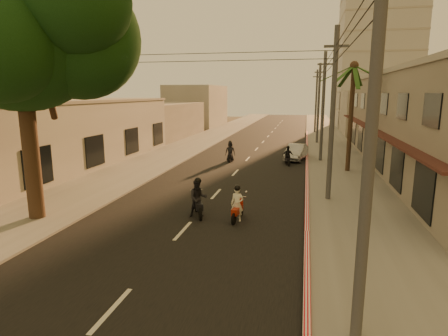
{
  "coord_description": "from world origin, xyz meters",
  "views": [
    {
      "loc": [
        4.87,
        -12.2,
        5.69
      ],
      "look_at": [
        0.61,
        7.32,
        1.69
      ],
      "focal_mm": 30.0,
      "sensor_mm": 36.0,
      "label": 1
    }
  ],
  "objects_px": {
    "scooter_mid_b": "(288,156)",
    "palm_tree": "(354,72)",
    "scooter_red": "(237,205)",
    "broadleaf_tree": "(29,25)",
    "parked_car": "(296,152)",
    "scooter_mid_a": "(198,199)",
    "scooter_far_a": "(230,152)"
  },
  "relations": [
    {
      "from": "scooter_mid_a",
      "to": "palm_tree",
      "type": "bearing_deg",
      "value": 32.19
    },
    {
      "from": "scooter_red",
      "to": "scooter_far_a",
      "type": "bearing_deg",
      "value": 108.33
    },
    {
      "from": "palm_tree",
      "to": "scooter_mid_b",
      "type": "distance_m",
      "value": 8.02
    },
    {
      "from": "palm_tree",
      "to": "scooter_far_a",
      "type": "xyz_separation_m",
      "value": [
        -9.27,
        2.46,
        -6.34
      ]
    },
    {
      "from": "scooter_red",
      "to": "scooter_far_a",
      "type": "distance_m",
      "value": 15.06
    },
    {
      "from": "scooter_mid_a",
      "to": "parked_car",
      "type": "distance_m",
      "value": 17.02
    },
    {
      "from": "broadleaf_tree",
      "to": "scooter_red",
      "type": "xyz_separation_m",
      "value": [
        8.62,
        1.61,
        -7.73
      ]
    },
    {
      "from": "scooter_far_a",
      "to": "broadleaf_tree",
      "type": "bearing_deg",
      "value": -114.3
    },
    {
      "from": "broadleaf_tree",
      "to": "scooter_far_a",
      "type": "height_order",
      "value": "broadleaf_tree"
    },
    {
      "from": "broadleaf_tree",
      "to": "parked_car",
      "type": "relative_size",
      "value": 2.84
    },
    {
      "from": "scooter_mid_a",
      "to": "scooter_mid_b",
      "type": "relative_size",
      "value": 1.18
    },
    {
      "from": "scooter_red",
      "to": "palm_tree",
      "type": "bearing_deg",
      "value": 69.68
    },
    {
      "from": "broadleaf_tree",
      "to": "palm_tree",
      "type": "distance_m",
      "value": 20.18
    },
    {
      "from": "scooter_far_a",
      "to": "scooter_mid_a",
      "type": "bearing_deg",
      "value": -90.75
    },
    {
      "from": "scooter_red",
      "to": "parked_car",
      "type": "xyz_separation_m",
      "value": [
        2.15,
        16.75,
        -0.07
      ]
    },
    {
      "from": "parked_car",
      "to": "scooter_mid_b",
      "type": "bearing_deg",
      "value": -93.08
    },
    {
      "from": "scooter_red",
      "to": "scooter_mid_b",
      "type": "xyz_separation_m",
      "value": [
        1.56,
        14.09,
        -0.02
      ]
    },
    {
      "from": "palm_tree",
      "to": "scooter_red",
      "type": "relative_size",
      "value": 4.76
    },
    {
      "from": "scooter_mid_b",
      "to": "palm_tree",
      "type": "bearing_deg",
      "value": -35.74
    },
    {
      "from": "broadleaf_tree",
      "to": "scooter_red",
      "type": "distance_m",
      "value": 11.69
    },
    {
      "from": "scooter_mid_a",
      "to": "scooter_mid_b",
      "type": "xyz_separation_m",
      "value": [
        3.46,
        13.87,
        -0.14
      ]
    },
    {
      "from": "palm_tree",
      "to": "scooter_mid_a",
      "type": "relative_size",
      "value": 4.34
    },
    {
      "from": "scooter_mid_b",
      "to": "scooter_far_a",
      "type": "distance_m",
      "value": 4.87
    },
    {
      "from": "parked_car",
      "to": "scooter_red",
      "type": "bearing_deg",
      "value": -87.76
    },
    {
      "from": "scooter_red",
      "to": "parked_car",
      "type": "height_order",
      "value": "scooter_red"
    },
    {
      "from": "broadleaf_tree",
      "to": "scooter_red",
      "type": "relative_size",
      "value": 7.02
    },
    {
      "from": "scooter_mid_b",
      "to": "parked_car",
      "type": "relative_size",
      "value": 0.38
    },
    {
      "from": "broadleaf_tree",
      "to": "scooter_mid_a",
      "type": "bearing_deg",
      "value": 15.28
    },
    {
      "from": "scooter_mid_a",
      "to": "scooter_mid_b",
      "type": "height_order",
      "value": "scooter_mid_a"
    },
    {
      "from": "scooter_mid_a",
      "to": "parked_car",
      "type": "xyz_separation_m",
      "value": [
        4.05,
        16.53,
        -0.19
      ]
    },
    {
      "from": "palm_tree",
      "to": "scooter_mid_b",
      "type": "xyz_separation_m",
      "value": [
        -4.44,
        1.85,
        -6.42
      ]
    },
    {
      "from": "scooter_far_a",
      "to": "palm_tree",
      "type": "bearing_deg",
      "value": -21.01
    }
  ]
}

